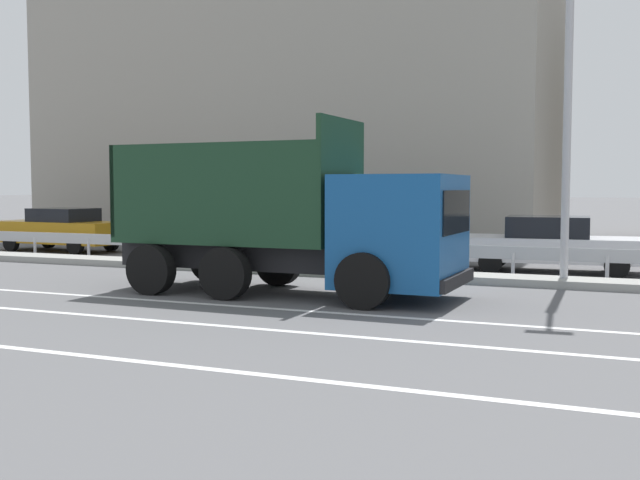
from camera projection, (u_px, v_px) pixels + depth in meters
name	position (u px, v px, depth m)	size (l,w,h in m)	color
ground_plane	(350.00, 285.00, 16.93)	(320.00, 320.00, 0.00)	#565659
lane_strip_0	(242.00, 306.00, 13.88)	(49.95, 0.16, 0.01)	silver
lane_strip_1	(187.00, 323.00, 12.17)	(49.95, 0.16, 0.01)	silver
lane_strip_2	(82.00, 355.00, 9.84)	(49.95, 0.16, 0.01)	silver
median_island	(373.00, 274.00, 18.41)	(27.47, 1.10, 0.18)	gray
median_guardrail	(387.00, 251.00, 19.43)	(49.95, 0.09, 0.78)	#9EA0A5
dump_truck	(325.00, 233.00, 15.07)	(7.34, 2.75, 3.58)	#144C8C
median_road_sign	(426.00, 223.00, 17.81)	(0.83, 0.16, 2.50)	white
street_lamp_1	(568.00, 78.00, 16.30)	(0.71, 2.23, 8.22)	#ADADB2
parked_car_1	(61.00, 229.00, 25.91)	(4.90, 2.12, 1.49)	#B27A14
parked_car_2	(219.00, 233.00, 23.57)	(4.24, 2.12, 1.56)	silver
parked_car_3	(367.00, 241.00, 21.98)	(4.66, 2.10, 1.24)	black
parked_car_4	(552.00, 244.00, 19.46)	(4.97, 2.17, 1.46)	silver
background_building_0	(313.00, 99.00, 32.97)	(20.46, 12.50, 12.24)	gray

